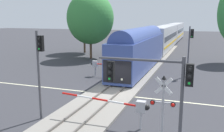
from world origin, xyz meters
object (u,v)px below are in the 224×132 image
(traffic_signal_far_side, at_px, (190,43))
(oak_behind_train, at_px, (90,18))
(crossing_gate_near, at_px, (130,106))
(pine_left_background, at_px, (84,17))
(commuter_train, at_px, (165,37))
(traffic_signal_median, at_px, (40,61))
(crossing_signal_mast, at_px, (163,101))
(crossing_gate_far, at_px, (100,65))
(traffic_signal_near_right, at_px, (156,82))

(traffic_signal_far_side, relative_size, oak_behind_train, 0.53)
(crossing_gate_near, relative_size, oak_behind_train, 0.54)
(traffic_signal_far_side, height_order, pine_left_background, pine_left_background)
(commuter_train, distance_m, traffic_signal_far_side, 24.68)
(traffic_signal_median, xyz_separation_m, traffic_signal_far_side, (8.60, 16.10, -0.10))
(crossing_gate_near, bearing_deg, crossing_signal_mast, -21.81)
(oak_behind_train, distance_m, pine_left_background, 7.03)
(traffic_signal_median, height_order, pine_left_background, pine_left_background)
(crossing_signal_mast, height_order, traffic_signal_far_side, traffic_signal_far_side)
(traffic_signal_far_side, bearing_deg, crossing_gate_far, -160.29)
(crossing_signal_mast, distance_m, traffic_signal_near_right, 2.53)
(crossing_gate_near, distance_m, traffic_signal_near_right, 4.18)
(traffic_signal_near_right, bearing_deg, crossing_gate_far, 120.78)
(traffic_signal_median, bearing_deg, traffic_signal_far_side, 61.89)
(crossing_gate_near, height_order, traffic_signal_median, traffic_signal_median)
(crossing_gate_near, bearing_deg, commuter_train, 94.98)
(pine_left_background, bearing_deg, traffic_signal_near_right, -59.27)
(crossing_gate_far, height_order, pine_left_background, pine_left_background)
(traffic_signal_near_right, bearing_deg, traffic_signal_far_side, 87.78)
(traffic_signal_far_side, bearing_deg, traffic_signal_near_right, -92.22)
(pine_left_background, bearing_deg, crossing_gate_near, -59.69)
(crossing_gate_far, xyz_separation_m, traffic_signal_far_side, (9.57, 3.43, 2.43))
(crossing_gate_near, relative_size, traffic_signal_near_right, 1.17)
(commuter_train, bearing_deg, traffic_signal_near_right, -82.70)
(traffic_signal_median, xyz_separation_m, traffic_signal_near_right, (7.89, -2.21, -0.16))
(traffic_signal_median, distance_m, traffic_signal_near_right, 8.19)
(traffic_signal_far_side, xyz_separation_m, pine_left_background, (-19.91, 14.00, 2.87))
(crossing_signal_mast, height_order, traffic_signal_near_right, traffic_signal_near_right)
(crossing_gate_near, distance_m, crossing_signal_mast, 2.36)
(commuter_train, xyz_separation_m, traffic_signal_near_right, (5.40, -42.18, 1.04))
(crossing_gate_near, xyz_separation_m, traffic_signal_far_side, (2.69, 15.47, 2.40))
(crossing_signal_mast, height_order, pine_left_background, pine_left_background)
(crossing_gate_far, bearing_deg, traffic_signal_median, -85.60)
(crossing_signal_mast, bearing_deg, crossing_gate_far, 124.80)
(oak_behind_train, height_order, pine_left_background, oak_behind_train)
(commuter_train, bearing_deg, oak_behind_train, -122.12)
(traffic_signal_near_right, relative_size, traffic_signal_far_side, 0.88)
(crossing_gate_far, bearing_deg, crossing_signal_mast, -55.20)
(traffic_signal_median, bearing_deg, crossing_gate_near, 6.09)
(crossing_gate_near, distance_m, oak_behind_train, 27.61)
(crossing_gate_far, bearing_deg, traffic_signal_near_right, -59.22)
(commuter_train, bearing_deg, crossing_gate_near, -85.02)
(crossing_gate_near, height_order, crossing_signal_mast, crossing_signal_mast)
(traffic_signal_far_side, bearing_deg, pine_left_background, 144.89)
(crossing_gate_far, xyz_separation_m, pine_left_background, (-10.34, 17.43, 5.30))
(commuter_train, bearing_deg, crossing_gate_far, -97.22)
(crossing_gate_near, height_order, traffic_signal_far_side, traffic_signal_far_side)
(commuter_train, distance_m, crossing_gate_near, 39.52)
(crossing_gate_near, distance_m, crossing_gate_far, 13.87)
(crossing_gate_far, bearing_deg, oak_behind_train, 118.86)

